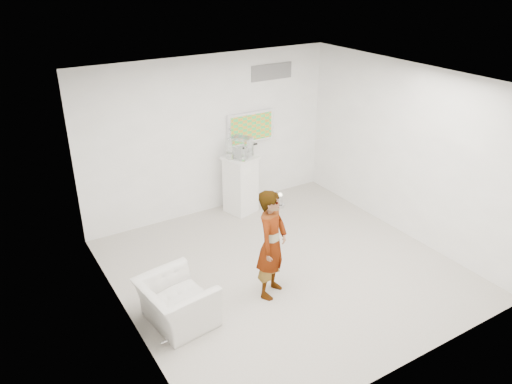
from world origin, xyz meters
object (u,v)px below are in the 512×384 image
tv (250,127)px  armchair (176,302)px  floor_uplight (280,200)px  person (272,244)px  pedestal (241,184)px

tv → armchair: 4.13m
tv → floor_uplight: bearing=-62.3°
tv → floor_uplight: (0.32, -0.60, -1.40)m
tv → floor_uplight: size_ratio=3.45×
person → floor_uplight: 2.91m
tv → floor_uplight: tv is taller
floor_uplight → person: bearing=-126.6°
tv → pedestal: size_ratio=0.89×
tv → armchair: (-2.82, -2.75, -1.23)m
tv → person: (-1.37, -2.87, -0.72)m
armchair → pedestal: (2.39, 2.42, 0.25)m
armchair → floor_uplight: (3.13, 2.15, -0.17)m
floor_uplight → armchair: bearing=-145.5°
person → armchair: size_ratio=1.70×
tv → armchair: tv is taller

